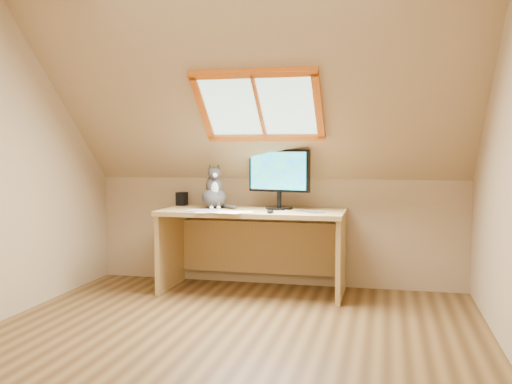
# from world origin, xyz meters

# --- Properties ---
(ground) EXTENTS (3.50, 3.50, 0.00)m
(ground) POSITION_xyz_m (0.00, 0.00, 0.00)
(ground) COLOR brown
(ground) RESTS_ON ground
(room_shell) EXTENTS (3.52, 3.52, 2.41)m
(room_shell) POSITION_xyz_m (0.00, -0.09, 1.43)
(room_shell) COLOR tan
(room_shell) RESTS_ON ground
(desk) EXTENTS (1.62, 0.71, 0.74)m
(desk) POSITION_xyz_m (-0.14, 1.45, 0.51)
(desk) COLOR tan
(desk) RESTS_ON ground
(monitor) EXTENTS (0.57, 0.24, 0.53)m
(monitor) POSITION_xyz_m (0.08, 1.48, 1.05)
(monitor) COLOR black
(monitor) RESTS_ON desk
(cat) EXTENTS (0.31, 0.33, 0.41)m
(cat) POSITION_xyz_m (-0.50, 1.42, 0.89)
(cat) COLOR #3F3A38
(cat) RESTS_ON desk
(desk_speaker) EXTENTS (0.10, 0.10, 0.13)m
(desk_speaker) POSITION_xyz_m (-0.89, 1.63, 0.80)
(desk_speaker) COLOR black
(desk_speaker) RESTS_ON desk
(graphics_tablet) EXTENTS (0.29, 0.22, 0.01)m
(graphics_tablet) POSITION_xyz_m (-0.52, 1.15, 0.75)
(graphics_tablet) COLOR #B2B2B7
(graphics_tablet) RESTS_ON desk
(mouse) EXTENTS (0.06, 0.10, 0.03)m
(mouse) POSITION_xyz_m (0.08, 1.12, 0.75)
(mouse) COLOR black
(mouse) RESTS_ON desk
(papers) EXTENTS (0.35, 0.30, 0.01)m
(papers) POSITION_xyz_m (-0.32, 1.12, 0.74)
(papers) COLOR white
(papers) RESTS_ON desk
(cables) EXTENTS (0.51, 0.26, 0.01)m
(cables) POSITION_xyz_m (0.29, 1.26, 0.74)
(cables) COLOR silver
(cables) RESTS_ON desk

